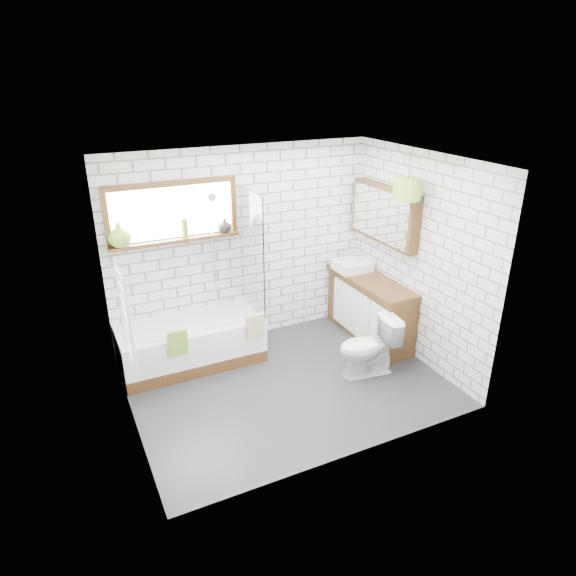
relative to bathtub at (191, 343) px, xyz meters
name	(u,v)px	position (x,y,z in m)	size (l,w,h in m)	color
floor	(288,384)	(0.85, -0.93, -0.28)	(3.40, 2.60, 0.01)	#232327
ceiling	(288,161)	(0.85, -0.93, 2.23)	(3.40, 2.60, 0.01)	white
wall_back	(243,247)	(0.85, 0.38, 0.98)	(3.40, 0.01, 2.50)	white
wall_front	(356,338)	(0.85, -2.23, 0.98)	(3.40, 0.01, 2.50)	white
wall_left	(120,315)	(-0.86, -0.93, 0.98)	(0.01, 2.60, 2.50)	white
wall_right	(418,259)	(2.55, -0.93, 0.98)	(0.01, 2.60, 2.50)	white
window	(173,213)	(0.00, 0.33, 1.53)	(1.52, 0.16, 0.68)	#38210F
towel_radiator	(126,319)	(-0.81, -0.93, 0.93)	(0.06, 0.52, 1.00)	white
mirror_cabinet	(385,214)	(2.47, -0.33, 1.38)	(0.16, 1.20, 0.70)	#38210F
shower_riser	(213,245)	(0.45, 0.33, 1.08)	(0.02, 0.02, 1.30)	silver
bathtub	(191,343)	(0.00, 0.00, 0.00)	(1.68, 0.74, 0.54)	white
shower_screen	(252,253)	(0.82, 0.00, 1.02)	(0.02, 0.72, 1.50)	white
towel_green	(178,343)	(-0.24, -0.37, 0.25)	(0.21, 0.06, 0.29)	olive
towel_beige	(255,326)	(0.69, -0.37, 0.25)	(0.22, 0.06, 0.29)	tan
vanity	(370,308)	(2.32, -0.36, 0.14)	(0.47, 1.45, 0.83)	#38210F
basin	(352,266)	(2.26, 0.01, 0.62)	(0.44, 0.39, 0.13)	white
tap	(363,260)	(2.42, 0.01, 0.68)	(0.03, 0.03, 0.15)	silver
toilet	(368,347)	(1.78, -1.13, 0.08)	(0.69, 0.39, 0.70)	white
vase_olive	(119,236)	(-0.62, 0.30, 1.34)	(0.26, 0.26, 0.27)	olive
vase_dark	(225,227)	(0.60, 0.30, 1.29)	(0.16, 0.16, 0.17)	black
bottle	(185,230)	(0.11, 0.30, 1.32)	(0.07, 0.07, 0.22)	olive
pendant	(407,189)	(2.30, -0.93, 1.83)	(0.31, 0.31, 0.23)	olive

